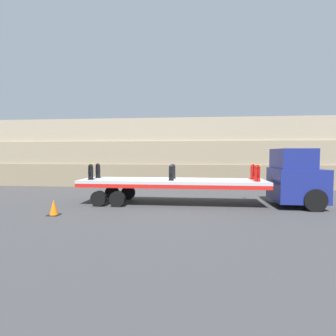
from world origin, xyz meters
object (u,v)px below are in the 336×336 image
Objects in this scene: fire_hydrant_black_near_1 at (171,173)px; fire_hydrant_black_far_0 at (98,171)px; truck_cab at (297,178)px; fire_hydrant_red_near_2 at (257,173)px; fire_hydrant_black_near_0 at (91,172)px; fire_hydrant_red_far_2 at (253,172)px; flatbed_trailer at (163,183)px; fire_hydrant_black_far_1 at (173,171)px; traffic_cone at (54,207)px.

fire_hydrant_black_far_0 is at bearing 166.51° from fire_hydrant_black_near_1.
truck_cab reaches higher than fire_hydrant_black_near_1.
truck_cab is 3.57× the size of fire_hydrant_black_near_1.
fire_hydrant_black_far_0 is at bearing 173.16° from fire_hydrant_red_near_2.
fire_hydrant_black_far_0 is (0.00, 1.06, 0.00)m from fire_hydrant_black_near_0.
fire_hydrant_red_far_2 is at bearing 6.84° from fire_hydrant_black_near_0.
fire_hydrant_black_near_1 is at bearing -13.49° from fire_hydrant_black_far_0.
fire_hydrant_black_near_0 reaches higher than flatbed_trailer.
fire_hydrant_black_far_0 reaches higher than flatbed_trailer.
fire_hydrant_red_near_2 is (4.40, 0.00, 0.00)m from fire_hydrant_black_near_1.
fire_hydrant_black_near_1 is (0.53, -0.53, 0.64)m from flatbed_trailer.
flatbed_trailer is 11.89× the size of fire_hydrant_black_far_1.
fire_hydrant_black_far_1 is at bearing 0.00° from fire_hydrant_black_far_0.
fire_hydrant_black_far_1 is 1.00× the size of fire_hydrant_red_near_2.
fire_hydrant_red_far_2 is (4.40, 1.06, 0.00)m from fire_hydrant_black_near_1.
fire_hydrant_black_near_0 is 4.40m from fire_hydrant_black_near_1.
fire_hydrant_black_far_0 and fire_hydrant_red_far_2 have the same top height.
fire_hydrant_black_far_1 and fire_hydrant_red_near_2 have the same top height.
fire_hydrant_black_near_0 is at bearing -177.24° from truck_cab.
flatbed_trailer is 0.98m from fire_hydrant_black_near_1.
fire_hydrant_red_far_2 is at bearing 90.00° from fire_hydrant_red_near_2.
fire_hydrant_red_near_2 and fire_hydrant_red_far_2 have the same top height.
truck_cab reaches higher than fire_hydrant_black_near_0.
fire_hydrant_red_near_2 is at bearing -6.11° from flatbed_trailer.
fire_hydrant_black_near_1 is 1.00× the size of fire_hydrant_red_far_2.
fire_hydrant_red_near_2 is at bearing -6.84° from fire_hydrant_black_far_0.
fire_hydrant_black_near_0 is 1.00× the size of fire_hydrant_black_far_0.
traffic_cone is at bearing -164.44° from truck_cab.
traffic_cone is at bearing -143.29° from fire_hydrant_black_far_1.
fire_hydrant_red_near_2 is at bearing 0.00° from fire_hydrant_black_near_1.
fire_hydrant_black_near_0 is at bearing 180.00° from fire_hydrant_red_near_2.
flatbed_trailer is at bearing 180.00° from truck_cab.
fire_hydrant_black_near_1 is at bearing -45.01° from flatbed_trailer.
fire_hydrant_black_far_1 is at bearing 36.71° from traffic_cone.
truck_cab is 3.57× the size of fire_hydrant_black_near_0.
fire_hydrant_red_far_2 is (8.81, 0.00, 0.00)m from fire_hydrant_black_far_0.
truck_cab is at bearing 2.76° from fire_hydrant_black_near_0.
fire_hydrant_black_near_0 is at bearing -166.51° from fire_hydrant_black_far_1.
fire_hydrant_black_far_0 is 1.00× the size of fire_hydrant_black_far_1.
truck_cab reaches higher than flatbed_trailer.
flatbed_trailer is at bearing 7.76° from fire_hydrant_black_near_0.
fire_hydrant_black_near_1 is at bearing -166.51° from fire_hydrant_red_far_2.
fire_hydrant_black_far_0 and fire_hydrant_black_far_1 have the same top height.
fire_hydrant_red_near_2 reaches higher than flatbed_trailer.
fire_hydrant_black_far_0 is (-10.94, 0.53, 0.27)m from truck_cab.
fire_hydrant_black_far_0 is 4.05m from traffic_cone.
fire_hydrant_black_far_1 is (4.40, 0.00, 0.00)m from fire_hydrant_black_far_0.
fire_hydrant_black_near_1 is at bearing 28.18° from traffic_cone.
truck_cab reaches higher than traffic_cone.
truck_cab is 4.23× the size of traffic_cone.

